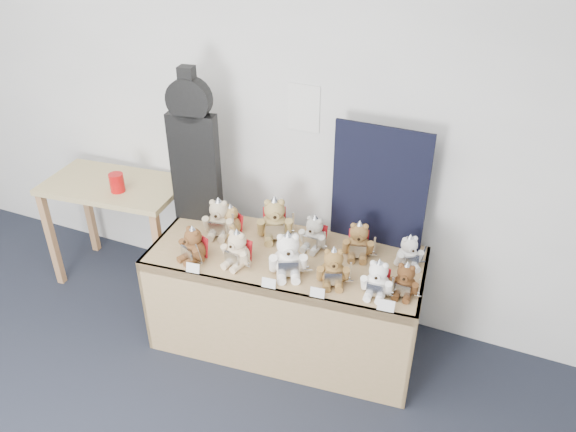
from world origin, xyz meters
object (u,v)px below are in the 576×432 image
at_px(teddy_front_right, 333,268).
at_px(teddy_front_far_right, 378,280).
at_px(teddy_back_left, 219,219).
at_px(teddy_back_end, 409,253).
at_px(guitar_case, 194,149).
at_px(teddy_front_centre, 288,256).
at_px(teddy_front_far_left, 193,245).
at_px(teddy_front_left, 237,250).
at_px(red_cup, 117,183).
at_px(teddy_back_far_left, 230,221).
at_px(display_table, 283,281).
at_px(teddy_back_right, 358,241).
at_px(side_table, 116,199).
at_px(teddy_back_centre_left, 275,220).
at_px(teddy_front_end, 405,281).
at_px(teddy_back_centre_right, 314,234).

relative_size(teddy_front_right, teddy_front_far_right, 1.05).
bearing_deg(teddy_back_left, teddy_back_end, -5.90).
bearing_deg(teddy_back_end, guitar_case, 144.02).
distance_m(guitar_case, teddy_front_centre, 0.95).
bearing_deg(teddy_front_far_left, teddy_front_right, 29.74).
xyz_separation_m(teddy_front_left, teddy_front_right, (0.58, 0.05, 0.00)).
height_order(guitar_case, teddy_back_end, guitar_case).
distance_m(red_cup, teddy_front_centre, 1.41).
distance_m(teddy_front_right, teddy_back_far_left, 0.81).
height_order(display_table, teddy_back_right, teddy_back_right).
relative_size(side_table, teddy_back_left, 3.62).
relative_size(side_table, teddy_back_centre_left, 3.28).
xyz_separation_m(side_table, guitar_case, (0.70, 0.01, 0.52)).
height_order(guitar_case, teddy_front_end, guitar_case).
xyz_separation_m(teddy_front_far_right, teddy_back_centre_left, (-0.75, 0.29, 0.03)).
relative_size(teddy_front_far_left, teddy_front_centre, 0.81).
relative_size(teddy_front_left, teddy_back_right, 0.98).
relative_size(side_table, teddy_front_far_left, 4.14).
xyz_separation_m(red_cup, teddy_back_centre_right, (1.43, 0.06, -0.08)).
bearing_deg(teddy_back_end, teddy_back_centre_left, 145.77).
relative_size(teddy_front_left, teddy_back_far_left, 1.12).
relative_size(red_cup, teddy_back_right, 0.51).
distance_m(teddy_front_right, teddy_back_centre_left, 0.58).
xyz_separation_m(teddy_front_left, teddy_back_far_left, (-0.20, 0.28, -0.01)).
height_order(red_cup, teddy_front_end, red_cup).
bearing_deg(display_table, teddy_front_far_left, -165.13).
xyz_separation_m(teddy_front_left, teddy_back_centre_right, (0.35, 0.34, -0.00)).
bearing_deg(teddy_back_right, teddy_back_left, 172.84).
xyz_separation_m(teddy_front_far_left, teddy_back_right, (0.89, 0.42, 0.01)).
bearing_deg(teddy_back_centre_left, teddy_front_left, -128.95).
height_order(display_table, teddy_front_right, teddy_front_right).
bearing_deg(teddy_front_left, teddy_back_right, 39.92).
distance_m(teddy_front_left, teddy_front_far_right, 0.83).
distance_m(guitar_case, teddy_front_end, 1.53).
bearing_deg(teddy_front_centre, teddy_back_centre_left, 100.81).
distance_m(teddy_front_right, teddy_back_right, 0.31).
relative_size(teddy_front_right, teddy_front_end, 1.14).
distance_m(red_cup, teddy_front_far_left, 0.88).
xyz_separation_m(teddy_front_right, teddy_back_left, (-0.83, 0.19, 0.01)).
bearing_deg(teddy_back_far_left, side_table, -156.73).
bearing_deg(teddy_front_end, teddy_front_right, -171.62).
height_order(teddy_front_right, teddy_front_far_right, teddy_front_right).
relative_size(display_table, teddy_front_right, 6.73).
xyz_separation_m(display_table, teddy_back_left, (-0.49, 0.11, 0.26)).
bearing_deg(teddy_front_far_left, teddy_back_centre_right, 55.12).
height_order(side_table, teddy_front_right, teddy_front_right).
height_order(teddy_back_end, teddy_back_far_left, same).
bearing_deg(teddy_back_left, teddy_front_centre, -32.92).
xyz_separation_m(teddy_front_end, teddy_back_right, (-0.34, 0.25, 0.01)).
bearing_deg(teddy_front_far_right, teddy_back_right, 121.23).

